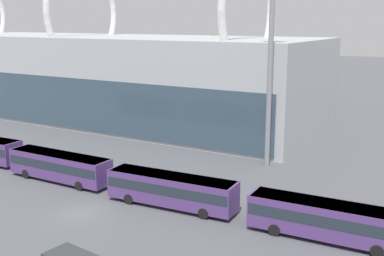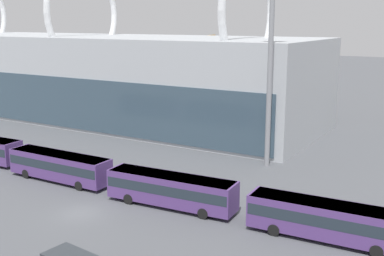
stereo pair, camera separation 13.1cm
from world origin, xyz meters
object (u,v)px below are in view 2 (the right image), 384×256
object	(u,v)px
shuttle_bus_1	(59,165)
shuttle_bus_3	(327,219)
airliner_at_gate_near	(190,87)
floodlight_mast	(272,11)
shuttle_bus_2	(171,188)

from	to	relation	value
shuttle_bus_1	shuttle_bus_3	size ratio (longest dim) A/B	0.99
airliner_at_gate_near	floodlight_mast	xyz separation A→B (m)	(23.63, -21.14, 12.76)
airliner_at_gate_near	shuttle_bus_1	xyz separation A→B (m)	(6.33, -38.02, -3.70)
shuttle_bus_1	shuttle_bus_3	world-z (taller)	same
shuttle_bus_1	shuttle_bus_3	bearing A→B (deg)	0.12
shuttle_bus_2	shuttle_bus_3	size ratio (longest dim) A/B	1.00
shuttle_bus_2	floodlight_mast	xyz separation A→B (m)	(2.74, 16.92, 16.46)
airliner_at_gate_near	shuttle_bus_3	size ratio (longest dim) A/B	2.87
shuttle_bus_1	floodlight_mast	xyz separation A→B (m)	(17.31, 16.87, 16.46)
shuttle_bus_2	shuttle_bus_3	world-z (taller)	same
floodlight_mast	shuttle_bus_3	bearing A→B (deg)	-54.28
floodlight_mast	shuttle_bus_2	bearing A→B (deg)	-99.19
shuttle_bus_1	shuttle_bus_2	xyz separation A→B (m)	(14.57, -0.04, 0.00)
shuttle_bus_2	airliner_at_gate_near	bearing A→B (deg)	114.73
airliner_at_gate_near	floodlight_mast	bearing A→B (deg)	34.92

